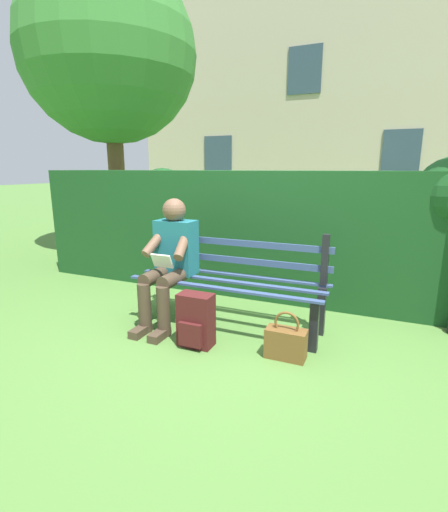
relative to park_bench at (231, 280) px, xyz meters
name	(u,v)px	position (x,y,z in m)	size (l,w,h in m)	color
ground	(228,326)	(0.00, 0.07, -0.44)	(60.00, 60.00, 0.00)	#517F38
park_bench	(231,280)	(0.00, 0.00, 0.00)	(1.81, 0.51, 0.91)	black
person_seated	(170,258)	(0.55, 0.17, 0.19)	(0.44, 0.73, 1.19)	#1E6672
hedge_backdrop	(273,230)	(-0.07, -1.10, 0.32)	(6.02, 0.87, 1.57)	#19471E
tree	(106,60)	(3.32, -2.46, 2.82)	(3.05, 2.91, 4.78)	brown
building_facade	(313,109)	(1.04, -9.11, 2.80)	(10.18, 2.89, 6.47)	#BCAD93
backpack	(196,321)	(0.10, 0.53, -0.22)	(0.29, 0.24, 0.45)	#4C1919
handbag	(286,342)	(-0.65, 0.44, -0.31)	(0.32, 0.15, 0.39)	brown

